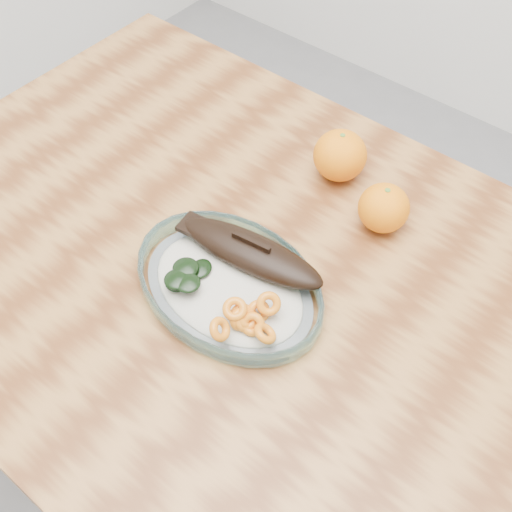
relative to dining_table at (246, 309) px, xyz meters
The scene contains 5 objects.
ground 0.65m from the dining_table, ahead, with size 3.00×3.00×0.00m, color slate.
dining_table is the anchor object (origin of this frame).
plated_meal 0.12m from the dining_table, 82.66° to the right, with size 0.55×0.55×0.08m.
orange_left 0.28m from the dining_table, 92.27° to the left, with size 0.09×0.09×0.09m, color #E85F04.
orange_right 0.26m from the dining_table, 62.30° to the left, with size 0.08×0.08×0.08m, color #E85F04.
Camera 1 is at (0.37, -0.43, 1.48)m, focal length 45.00 mm.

